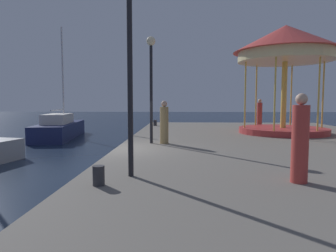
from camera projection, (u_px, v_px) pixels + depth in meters
name	position (u px, v px, depth m)	size (l,w,h in m)	color
ground_plane	(116.00, 170.00, 10.92)	(120.00, 120.00, 0.00)	#162338
quay_dock	(296.00, 160.00, 10.63)	(12.89, 26.72, 0.80)	slate
sailboat_navy	(60.00, 128.00, 20.34)	(2.94, 7.20, 7.67)	#19214C
carousel	(285.00, 53.00, 15.53)	(5.32, 5.32, 5.60)	#B23333
lamp_post_mid_promenade	(130.00, 38.00, 6.56)	(0.36, 0.36, 4.53)	black
lamp_post_far_end	(151.00, 71.00, 11.89)	(0.36, 0.36, 4.23)	black
bollard_north	(155.00, 123.00, 20.76)	(0.24, 0.24, 0.40)	#2D2D33
bollard_south	(99.00, 176.00, 6.03)	(0.24, 0.24, 0.40)	#2D2D33
person_near_carousel	(300.00, 141.00, 6.20)	(0.34, 0.34, 1.85)	#B23833
person_by_the_water	(260.00, 114.00, 19.72)	(0.34, 0.34, 1.84)	#B23833
person_mid_promenade	(164.00, 124.00, 11.97)	(0.34, 0.34, 1.71)	#937A4C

